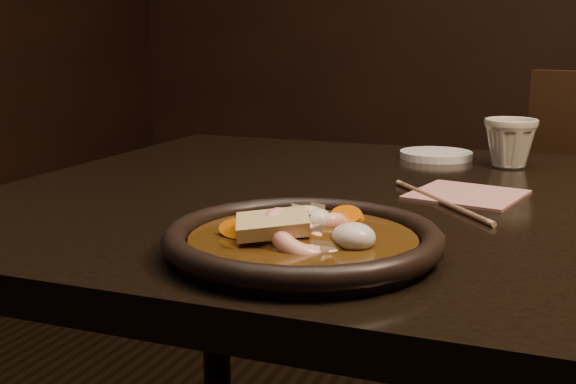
% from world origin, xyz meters
% --- Properties ---
extents(plate, '(0.28, 0.28, 0.03)m').
position_xyz_m(plate, '(-0.28, -0.29, 0.76)').
color(plate, black).
rests_on(plate, table).
extents(stirfry, '(0.16, 0.16, 0.05)m').
position_xyz_m(stirfry, '(-0.28, -0.29, 0.77)').
color(stirfry, '#39230A').
rests_on(stirfry, plate).
extents(saucer_left, '(0.13, 0.13, 0.01)m').
position_xyz_m(saucer_left, '(-0.26, 0.32, 0.76)').
color(saucer_left, white).
rests_on(saucer_left, table).
extents(tea_cup, '(0.11, 0.10, 0.09)m').
position_xyz_m(tea_cup, '(-0.13, 0.28, 0.79)').
color(tea_cup, beige).
rests_on(tea_cup, table).
extents(chopsticks, '(0.16, 0.20, 0.01)m').
position_xyz_m(chopsticks, '(-0.19, -0.02, 0.75)').
color(chopsticks, tan).
rests_on(chopsticks, table).
extents(napkin, '(0.16, 0.16, 0.00)m').
position_xyz_m(napkin, '(-0.17, 0.04, 0.75)').
color(napkin, '#B0716C').
rests_on(napkin, table).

